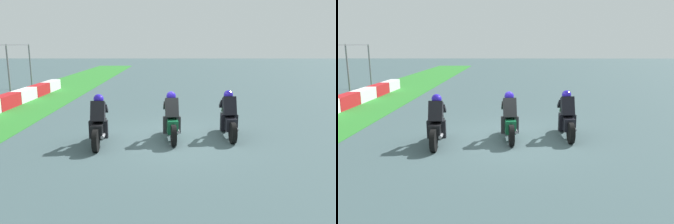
# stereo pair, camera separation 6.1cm
# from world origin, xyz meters

# --- Properties ---
(ground_plane) EXTENTS (120.00, 120.00, 0.00)m
(ground_plane) POSITION_xyz_m (0.00, 0.00, 0.00)
(ground_plane) COLOR #405659
(rider_lane_a) EXTENTS (2.04, 0.55, 1.51)m
(rider_lane_a) POSITION_xyz_m (0.25, -1.86, 0.62)
(rider_lane_a) COLOR black
(rider_lane_a) RESTS_ON ground_plane
(rider_lane_b) EXTENTS (2.04, 0.56, 1.51)m
(rider_lane_b) POSITION_xyz_m (-0.04, -0.03, 0.62)
(rider_lane_b) COLOR black
(rider_lane_b) RESTS_ON ground_plane
(rider_lane_c) EXTENTS (2.04, 0.55, 1.51)m
(rider_lane_c) POSITION_xyz_m (-0.60, 2.12, 0.62)
(rider_lane_c) COLOR black
(rider_lane_c) RESTS_ON ground_plane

